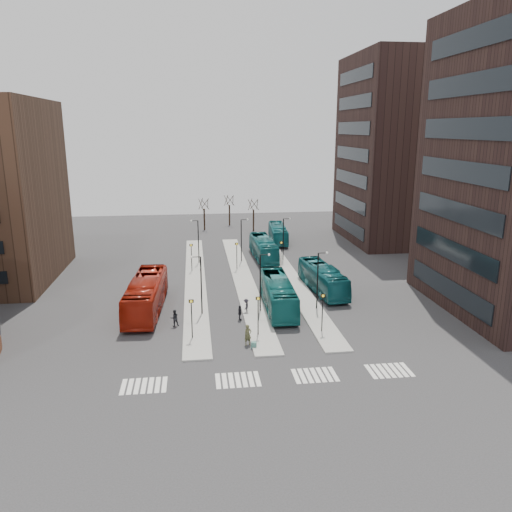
{
  "coord_description": "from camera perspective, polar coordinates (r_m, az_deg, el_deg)",
  "views": [
    {
      "loc": [
        -3.93,
        -30.22,
        18.57
      ],
      "look_at": [
        2.68,
        22.04,
        5.0
      ],
      "focal_mm": 35.0,
      "sensor_mm": 36.0,
      "label": 1
    }
  ],
  "objects": [
    {
      "name": "teal_bus_b",
      "position": [
        72.55,
        0.86,
        0.89
      ],
      "size": [
        2.96,
        11.31,
        3.13
      ],
      "primitive_type": "imported",
      "rotation": [
        0.0,
        0.0,
        0.03
      ],
      "color": "#146064",
      "rests_on": "ground"
    },
    {
      "name": "sign_poles",
      "position": [
        55.9,
        -1.22,
        -2.37
      ],
      "size": [
        12.45,
        22.12,
        3.65
      ],
      "color": "black",
      "rests_on": "ground"
    },
    {
      "name": "lamp_posts",
      "position": [
        60.48,
        -0.74,
        0.09
      ],
      "size": [
        14.04,
        20.24,
        6.12
      ],
      "color": "black",
      "rests_on": "ground"
    },
    {
      "name": "crosswalk_stripes",
      "position": [
        39.35,
        2.01,
        -13.72
      ],
      "size": [
        22.35,
        2.4,
        0.01
      ],
      "color": "silver",
      "rests_on": "ground"
    },
    {
      "name": "commuter_a",
      "position": [
        48.97,
        -9.3,
        -7.0
      ],
      "size": [
        0.95,
        0.83,
        1.65
      ],
      "primitive_type": "imported",
      "rotation": [
        0.0,
        0.0,
        3.43
      ],
      "color": "black",
      "rests_on": "ground"
    },
    {
      "name": "island_right",
      "position": [
        64.12,
        3.83,
        -2.35
      ],
      "size": [
        2.5,
        45.0,
        0.15
      ],
      "primitive_type": "cube",
      "color": "gray",
      "rests_on": "ground"
    },
    {
      "name": "teal_bus_a",
      "position": [
        52.65,
        2.52,
        -4.35
      ],
      "size": [
        3.08,
        11.7,
        3.24
      ],
      "primitive_type": "imported",
      "rotation": [
        0.0,
        0.0,
        -0.03
      ],
      "color": "#125E5D",
      "rests_on": "ground"
    },
    {
      "name": "ground",
      "position": [
        35.69,
        0.18,
        -16.91
      ],
      "size": [
        160.0,
        160.0,
        0.0
      ],
      "primitive_type": "plane",
      "color": "#2B2B2D",
      "rests_on": "ground"
    },
    {
      "name": "island_mid",
      "position": [
        63.28,
        -1.51,
        -2.56
      ],
      "size": [
        2.5,
        45.0,
        0.15
      ],
      "primitive_type": "cube",
      "color": "gray",
      "rests_on": "ground"
    },
    {
      "name": "commuter_c",
      "position": [
        51.65,
        -1.13,
        -5.73
      ],
      "size": [
        0.81,
        1.1,
        1.52
      ],
      "primitive_type": "imported",
      "rotation": [
        0.0,
        0.0,
        4.43
      ],
      "color": "black",
      "rests_on": "ground"
    },
    {
      "name": "teal_bus_c",
      "position": [
        58.67,
        7.62,
        -2.55
      ],
      "size": [
        3.6,
        11.36,
        3.11
      ],
      "primitive_type": "imported",
      "rotation": [
        0.0,
        0.0,
        0.09
      ],
      "color": "#12565B",
      "rests_on": "ground"
    },
    {
      "name": "island_left",
      "position": [
        63.0,
        -6.96,
        -2.74
      ],
      "size": [
        2.5,
        45.0,
        0.15
      ],
      "primitive_type": "cube",
      "color": "gray",
      "rests_on": "ground"
    },
    {
      "name": "commuter_b",
      "position": [
        49.78,
        -1.86,
        -6.51
      ],
      "size": [
        0.44,
        0.93,
        1.54
      ],
      "primitive_type": "imported",
      "rotation": [
        0.0,
        0.0,
        1.64
      ],
      "color": "black",
      "rests_on": "ground"
    },
    {
      "name": "teal_bus_d",
      "position": [
        83.47,
        2.53,
        2.6
      ],
      "size": [
        3.19,
        10.59,
        2.91
      ],
      "primitive_type": "imported",
      "rotation": [
        0.0,
        0.0,
        -0.07
      ],
      "color": "#166A70",
      "rests_on": "ground"
    },
    {
      "name": "suitcase",
      "position": [
        43.94,
        -0.24,
        -10.15
      ],
      "size": [
        0.53,
        0.46,
        0.57
      ],
      "primitive_type": "cube",
      "rotation": [
        0.0,
        0.0,
        -0.25
      ],
      "color": "navy",
      "rests_on": "ground"
    },
    {
      "name": "red_bus",
      "position": [
        53.04,
        -12.44,
        -4.33
      ],
      "size": [
        3.82,
        13.19,
        3.63
      ],
      "primitive_type": "imported",
      "rotation": [
        0.0,
        0.0,
        -0.06
      ],
      "color": "#9D1B0C",
      "rests_on": "ground"
    },
    {
      "name": "traveller",
      "position": [
        44.31,
        -0.93,
        -9.0
      ],
      "size": [
        0.8,
        0.66,
        1.88
      ],
      "primitive_type": "imported",
      "rotation": [
        0.0,
        0.0,
        0.36
      ],
      "color": "#494A2C",
      "rests_on": "ground"
    },
    {
      "name": "bare_trees",
      "position": [
        94.46,
        -3.11,
        4.77
      ],
      "size": [
        10.97,
        8.14,
        5.9
      ],
      "color": "black",
      "rests_on": "ground"
    },
    {
      "name": "tower_far",
      "position": [
        87.96,
        17.25,
        11.49
      ],
      "size": [
        20.12,
        20.0,
        30.0
      ],
      "color": "black",
      "rests_on": "ground"
    }
  ]
}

